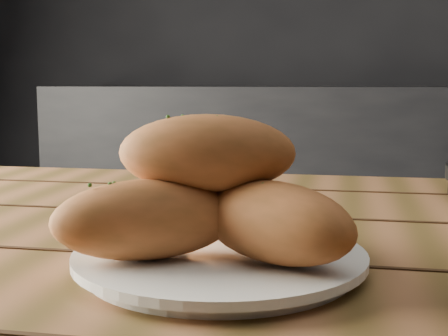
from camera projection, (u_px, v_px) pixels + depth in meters
counter at (425, 207)px, 2.34m from camera, size 2.80×0.60×0.90m
table at (388, 326)px, 0.67m from camera, size 1.52×0.93×0.75m
plate at (220, 260)px, 0.56m from camera, size 0.26×0.26×0.02m
bread_rolls at (213, 199)px, 0.55m from camera, size 0.28×0.24×0.12m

